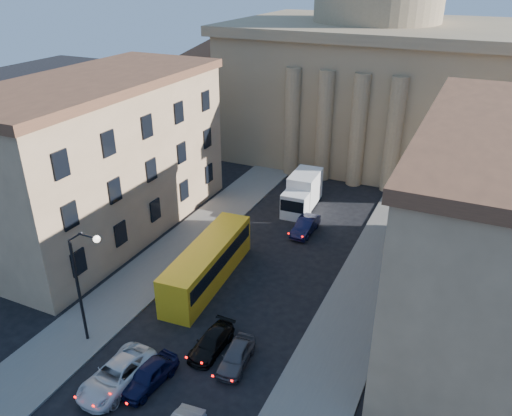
{
  "coord_description": "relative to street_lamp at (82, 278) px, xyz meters",
  "views": [
    {
      "loc": [
        14.55,
        -11.68,
        23.45
      ],
      "look_at": [
        1.68,
        16.0,
        8.56
      ],
      "focal_mm": 35.0,
      "sensor_mm": 36.0,
      "label": 1
    }
  ],
  "objects": [
    {
      "name": "street_lamp",
      "position": [
        0.0,
        0.0,
        0.0
      ],
      "size": [
        2.62,
        0.44,
        8.83
      ],
      "color": "black",
      "rests_on": "ground"
    },
    {
      "name": "car_right_mid",
      "position": [
        7.77,
        2.78,
        -4.66
      ],
      "size": [
        1.82,
        4.32,
        1.25
      ],
      "primitive_type": "imported",
      "rotation": [
        0.0,
        0.0,
        -0.02
      ],
      "color": "black",
      "rests_on": "ground"
    },
    {
      "name": "car_left_mid",
      "position": [
        4.02,
        -2.39,
        -4.52
      ],
      "size": [
        2.77,
        5.59,
        1.53
      ],
      "primitive_type": "imported",
      "rotation": [
        0.0,
        0.0,
        -0.04
      ],
      "color": "silver",
      "rests_on": "ground"
    },
    {
      "name": "box_truck",
      "position": [
        5.66,
        26.03,
        -3.55
      ],
      "size": [
        2.91,
        6.78,
        3.66
      ],
      "rotation": [
        0.0,
        0.0,
        0.05
      ],
      "color": "silver",
      "rests_on": "ground"
    },
    {
      "name": "car_right_far",
      "position": [
        9.88,
        2.29,
        -4.6
      ],
      "size": [
        2.04,
        4.15,
        1.36
      ],
      "primitive_type": "imported",
      "rotation": [
        0.0,
        0.0,
        0.11
      ],
      "color": "#454449",
      "rests_on": "ground"
    },
    {
      "name": "car_left_near",
      "position": [
        5.8,
        -1.52,
        -4.56
      ],
      "size": [
        2.2,
        4.42,
        1.45
      ],
      "primitive_type": "imported",
      "rotation": [
        0.0,
        0.0,
        -0.12
      ],
      "color": "black",
      "rests_on": "ground"
    },
    {
      "name": "city_bus",
      "position": [
        3.47,
        9.89,
        -3.49
      ],
      "size": [
        3.56,
        12.02,
        3.34
      ],
      "rotation": [
        0.0,
        0.0,
        0.07
      ],
      "color": "yellow",
      "rests_on": "ground"
    },
    {
      "name": "building_right",
      "position": [
        23.97,
        14.0,
        2.14
      ],
      "size": [
        11.6,
        26.6,
        14.7
      ],
      "color": "tan",
      "rests_on": "ground"
    },
    {
      "name": "car_right_distant",
      "position": [
        7.92,
        20.94,
        -4.54
      ],
      "size": [
        1.66,
        4.55,
        1.49
      ],
      "primitive_type": "imported",
      "rotation": [
        0.0,
        0.0,
        -0.02
      ],
      "color": "black",
      "rests_on": "ground"
    },
    {
      "name": "building_left",
      "position": [
        -10.03,
        14.0,
        2.14
      ],
      "size": [
        11.6,
        26.6,
        14.7
      ],
      "color": "tan",
      "rests_on": "ground"
    },
    {
      "name": "sidewalk_right",
      "position": [
        15.47,
        10.0,
        -5.21
      ],
      "size": [
        5.0,
        60.0,
        0.15
      ],
      "primitive_type": "cube",
      "color": "#63615B",
      "rests_on": "ground"
    },
    {
      "name": "church",
      "position": [
        6.97,
        47.47,
        6.59
      ],
      "size": [
        68.02,
        28.76,
        36.6
      ],
      "color": "#887354",
      "rests_on": "ground"
    },
    {
      "name": "sidewalk_left",
      "position": [
        -1.53,
        10.0,
        -5.21
      ],
      "size": [
        5.0,
        60.0,
        0.15
      ],
      "primitive_type": "cube",
      "color": "#63615B",
      "rests_on": "ground"
    }
  ]
}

